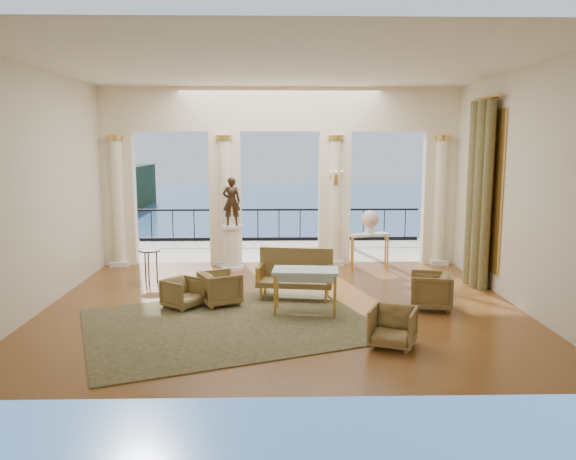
{
  "coord_description": "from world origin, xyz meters",
  "views": [
    {
      "loc": [
        -0.14,
        -10.52,
        3.09
      ],
      "look_at": [
        0.13,
        0.6,
        1.38
      ],
      "focal_mm": 35.0,
      "sensor_mm": 36.0,
      "label": 1
    }
  ],
  "objects_px": {
    "armchair_b": "(393,325)",
    "console_table": "(370,240)",
    "armchair_a": "(183,292)",
    "armchair_d": "(220,287)",
    "game_table": "(306,274)",
    "pedestal": "(232,248)",
    "armchair_c": "(431,289)",
    "settee": "(295,274)",
    "side_table": "(150,255)",
    "statue": "(232,201)"
  },
  "relations": [
    {
      "from": "pedestal",
      "to": "console_table",
      "type": "distance_m",
      "value": 3.41
    },
    {
      "from": "side_table",
      "to": "armchair_b",
      "type": "bearing_deg",
      "value": -41.64
    },
    {
      "from": "armchair_c",
      "to": "armchair_d",
      "type": "xyz_separation_m",
      "value": [
        -4.0,
        0.36,
        -0.02
      ]
    },
    {
      "from": "armchair_a",
      "to": "game_table",
      "type": "bearing_deg",
      "value": -62.12
    },
    {
      "from": "pedestal",
      "to": "console_table",
      "type": "xyz_separation_m",
      "value": [
        3.4,
        -0.19,
        0.23
      ]
    },
    {
      "from": "game_table",
      "to": "pedestal",
      "type": "relative_size",
      "value": 1.14
    },
    {
      "from": "pedestal",
      "to": "settee",
      "type": "bearing_deg",
      "value": -61.32
    },
    {
      "from": "armchair_b",
      "to": "armchair_c",
      "type": "bearing_deg",
      "value": 82.88
    },
    {
      "from": "armchair_c",
      "to": "game_table",
      "type": "relative_size",
      "value": 0.61
    },
    {
      "from": "armchair_b",
      "to": "armchair_c",
      "type": "relative_size",
      "value": 0.89
    },
    {
      "from": "settee",
      "to": "console_table",
      "type": "bearing_deg",
      "value": 61.03
    },
    {
      "from": "pedestal",
      "to": "statue",
      "type": "height_order",
      "value": "statue"
    },
    {
      "from": "armchair_c",
      "to": "statue",
      "type": "height_order",
      "value": "statue"
    },
    {
      "from": "armchair_b",
      "to": "armchair_d",
      "type": "height_order",
      "value": "armchair_d"
    },
    {
      "from": "armchair_d",
      "to": "settee",
      "type": "height_order",
      "value": "settee"
    },
    {
      "from": "armchair_a",
      "to": "armchair_b",
      "type": "xyz_separation_m",
      "value": [
        3.56,
        -2.15,
        0.02
      ]
    },
    {
      "from": "armchair_b",
      "to": "settee",
      "type": "xyz_separation_m",
      "value": [
        -1.39,
        2.83,
        0.15
      ]
    },
    {
      "from": "armchair_b",
      "to": "side_table",
      "type": "height_order",
      "value": "side_table"
    },
    {
      "from": "armchair_b",
      "to": "console_table",
      "type": "distance_m",
      "value": 5.37
    },
    {
      "from": "settee",
      "to": "game_table",
      "type": "xyz_separation_m",
      "value": [
        0.15,
        -1.03,
        0.24
      ]
    },
    {
      "from": "game_table",
      "to": "pedestal",
      "type": "bearing_deg",
      "value": 118.71
    },
    {
      "from": "armchair_b",
      "to": "console_table",
      "type": "relative_size",
      "value": 0.66
    },
    {
      "from": "settee",
      "to": "side_table",
      "type": "relative_size",
      "value": 2.08
    },
    {
      "from": "armchair_a",
      "to": "armchair_d",
      "type": "xyz_separation_m",
      "value": [
        0.69,
        0.19,
        0.04
      ]
    },
    {
      "from": "settee",
      "to": "console_table",
      "type": "height_order",
      "value": "settee"
    },
    {
      "from": "armchair_c",
      "to": "game_table",
      "type": "height_order",
      "value": "game_table"
    },
    {
      "from": "armchair_a",
      "to": "console_table",
      "type": "xyz_separation_m",
      "value": [
        4.09,
        3.18,
        0.44
      ]
    },
    {
      "from": "armchair_c",
      "to": "pedestal",
      "type": "height_order",
      "value": "pedestal"
    },
    {
      "from": "side_table",
      "to": "console_table",
      "type": "bearing_deg",
      "value": 13.72
    },
    {
      "from": "armchair_c",
      "to": "armchair_d",
      "type": "height_order",
      "value": "armchair_c"
    },
    {
      "from": "armchair_b",
      "to": "side_table",
      "type": "distance_m",
      "value": 6.15
    },
    {
      "from": "armchair_a",
      "to": "pedestal",
      "type": "bearing_deg",
      "value": 24.95
    },
    {
      "from": "armchair_d",
      "to": "settee",
      "type": "xyz_separation_m",
      "value": [
        1.47,
        0.49,
        0.13
      ]
    },
    {
      "from": "armchair_a",
      "to": "armchair_b",
      "type": "height_order",
      "value": "armchair_b"
    },
    {
      "from": "armchair_a",
      "to": "console_table",
      "type": "relative_size",
      "value": 0.62
    },
    {
      "from": "armchair_a",
      "to": "armchair_b",
      "type": "bearing_deg",
      "value": -84.61
    },
    {
      "from": "armchair_a",
      "to": "statue",
      "type": "xyz_separation_m",
      "value": [
        0.69,
        3.37,
        1.38
      ]
    },
    {
      "from": "armchair_d",
      "to": "settee",
      "type": "bearing_deg",
      "value": -97.81
    },
    {
      "from": "console_table",
      "to": "armchair_c",
      "type": "bearing_deg",
      "value": -97.08
    },
    {
      "from": "side_table",
      "to": "settee",
      "type": "bearing_deg",
      "value": -21.45
    },
    {
      "from": "statue",
      "to": "armchair_a",
      "type": "bearing_deg",
      "value": 75.69
    },
    {
      "from": "armchair_b",
      "to": "game_table",
      "type": "relative_size",
      "value": 0.54
    },
    {
      "from": "armchair_d",
      "to": "side_table",
      "type": "xyz_separation_m",
      "value": [
        -1.72,
        1.74,
        0.29
      ]
    },
    {
      "from": "armchair_d",
      "to": "pedestal",
      "type": "height_order",
      "value": "pedestal"
    },
    {
      "from": "armchair_a",
      "to": "game_table",
      "type": "distance_m",
      "value": 2.38
    },
    {
      "from": "armchair_a",
      "to": "settee",
      "type": "height_order",
      "value": "settee"
    },
    {
      "from": "armchair_a",
      "to": "armchair_b",
      "type": "distance_m",
      "value": 4.16
    },
    {
      "from": "armchair_c",
      "to": "console_table",
      "type": "xyz_separation_m",
      "value": [
        -0.6,
        3.35,
        0.37
      ]
    },
    {
      "from": "armchair_a",
      "to": "statue",
      "type": "bearing_deg",
      "value": 24.95
    },
    {
      "from": "armchair_d",
      "to": "game_table",
      "type": "distance_m",
      "value": 1.75
    }
  ]
}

